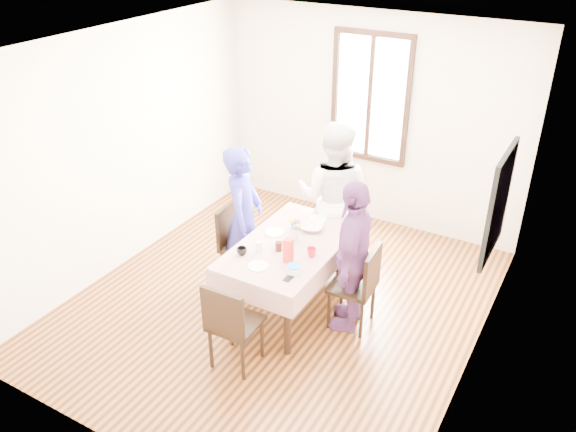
{
  "coord_description": "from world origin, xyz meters",
  "views": [
    {
      "loc": [
        2.61,
        -4.38,
        3.8
      ],
      "look_at": [
        0.13,
        -0.04,
        1.1
      ],
      "focal_mm": 36.55,
      "sensor_mm": 36.0,
      "label": 1
    }
  ],
  "objects_px": {
    "person_right": "(352,256)",
    "chair_far": "(333,228)",
    "person_far": "(334,196)",
    "person_left": "(243,218)",
    "dining_table": "(290,276)",
    "chair_near": "(236,323)",
    "chair_left": "(243,246)",
    "chair_right": "(352,286)"
  },
  "relations": [
    {
      "from": "chair_left",
      "to": "chair_right",
      "type": "height_order",
      "value": "same"
    },
    {
      "from": "person_far",
      "to": "person_right",
      "type": "height_order",
      "value": "person_far"
    },
    {
      "from": "chair_right",
      "to": "chair_far",
      "type": "relative_size",
      "value": 1.0
    },
    {
      "from": "chair_far",
      "to": "person_left",
      "type": "xyz_separation_m",
      "value": [
        -0.66,
        -0.86,
        0.36
      ]
    },
    {
      "from": "chair_near",
      "to": "person_left",
      "type": "distance_m",
      "value": 1.36
    },
    {
      "from": "dining_table",
      "to": "person_far",
      "type": "bearing_deg",
      "value": 90.0
    },
    {
      "from": "chair_right",
      "to": "person_left",
      "type": "bearing_deg",
      "value": 82.78
    },
    {
      "from": "chair_right",
      "to": "chair_left",
      "type": "bearing_deg",
      "value": 82.83
    },
    {
      "from": "chair_right",
      "to": "dining_table",
      "type": "bearing_deg",
      "value": 90.51
    },
    {
      "from": "dining_table",
      "to": "person_right",
      "type": "xyz_separation_m",
      "value": [
        0.66,
        0.05,
        0.42
      ]
    },
    {
      "from": "person_left",
      "to": "dining_table",
      "type": "bearing_deg",
      "value": -120.22
    },
    {
      "from": "chair_right",
      "to": "person_right",
      "type": "distance_m",
      "value": 0.34
    },
    {
      "from": "person_far",
      "to": "person_right",
      "type": "bearing_deg",
      "value": 114.22
    },
    {
      "from": "chair_left",
      "to": "chair_near",
      "type": "bearing_deg",
      "value": 24.66
    },
    {
      "from": "person_right",
      "to": "chair_left",
      "type": "bearing_deg",
      "value": -104.92
    },
    {
      "from": "chair_far",
      "to": "person_left",
      "type": "height_order",
      "value": "person_left"
    },
    {
      "from": "dining_table",
      "to": "chair_near",
      "type": "height_order",
      "value": "chair_near"
    },
    {
      "from": "chair_near",
      "to": "person_right",
      "type": "height_order",
      "value": "person_right"
    },
    {
      "from": "person_right",
      "to": "person_far",
      "type": "bearing_deg",
      "value": -155.89
    },
    {
      "from": "chair_far",
      "to": "person_far",
      "type": "bearing_deg",
      "value": 93.04
    },
    {
      "from": "chair_left",
      "to": "chair_near",
      "type": "distance_m",
      "value": 1.32
    },
    {
      "from": "dining_table",
      "to": "person_left",
      "type": "bearing_deg",
      "value": 168.31
    },
    {
      "from": "chair_near",
      "to": "person_right",
      "type": "distance_m",
      "value": 1.28
    },
    {
      "from": "chair_right",
      "to": "chair_far",
      "type": "distance_m",
      "value": 1.17
    },
    {
      "from": "person_left",
      "to": "chair_right",
      "type": "bearing_deg",
      "value": -112.42
    },
    {
      "from": "person_left",
      "to": "person_far",
      "type": "relative_size",
      "value": 0.93
    },
    {
      "from": "chair_near",
      "to": "person_left",
      "type": "xyz_separation_m",
      "value": [
        -0.66,
        1.13,
        0.36
      ]
    },
    {
      "from": "dining_table",
      "to": "chair_left",
      "type": "xyz_separation_m",
      "value": [
        -0.68,
        0.14,
        0.08
      ]
    },
    {
      "from": "chair_far",
      "to": "chair_near",
      "type": "xyz_separation_m",
      "value": [
        0.0,
        -2.0,
        0.0
      ]
    },
    {
      "from": "chair_left",
      "to": "person_left",
      "type": "height_order",
      "value": "person_left"
    },
    {
      "from": "chair_right",
      "to": "chair_near",
      "type": "distance_m",
      "value": 1.24
    },
    {
      "from": "chair_near",
      "to": "person_far",
      "type": "relative_size",
      "value": 0.52
    },
    {
      "from": "chair_right",
      "to": "chair_near",
      "type": "height_order",
      "value": "same"
    },
    {
      "from": "chair_near",
      "to": "chair_left",
      "type": "bearing_deg",
      "value": 119.02
    },
    {
      "from": "dining_table",
      "to": "chair_left",
      "type": "distance_m",
      "value": 0.69
    },
    {
      "from": "dining_table",
      "to": "chair_near",
      "type": "xyz_separation_m",
      "value": [
        0.0,
        -1.0,
        0.08
      ]
    },
    {
      "from": "person_left",
      "to": "chair_far",
      "type": "bearing_deg",
      "value": -55.87
    },
    {
      "from": "chair_right",
      "to": "chair_near",
      "type": "relative_size",
      "value": 1.0
    },
    {
      "from": "dining_table",
      "to": "chair_near",
      "type": "relative_size",
      "value": 1.6
    },
    {
      "from": "chair_near",
      "to": "dining_table",
      "type": "bearing_deg",
      "value": 88.23
    },
    {
      "from": "dining_table",
      "to": "person_right",
      "type": "relative_size",
      "value": 0.91
    },
    {
      "from": "person_right",
      "to": "chair_far",
      "type": "bearing_deg",
      "value": -156.41
    }
  ]
}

